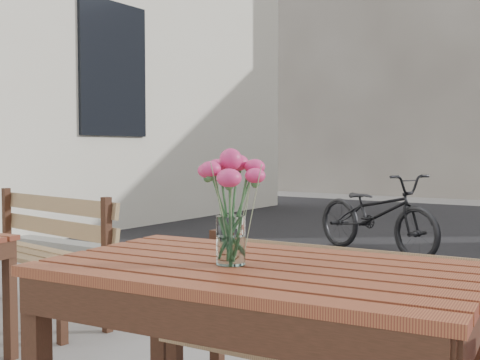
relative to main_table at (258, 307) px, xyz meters
The scene contains 5 objects.
main_table is the anchor object (origin of this frame).
main_bench 0.51m from the main_table, 80.83° to the left, with size 1.32×0.45×0.81m.
main_vase 0.35m from the main_table, 142.80° to the right, with size 0.19×0.19×0.34m.
second_bench 2.64m from the main_table, 155.16° to the left, with size 1.42×0.60×0.85m.
bicycle 4.84m from the main_table, 106.41° to the left, with size 0.58×1.66×0.87m, color black.
Camera 1 is at (0.93, -1.38, 1.13)m, focal length 45.00 mm.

